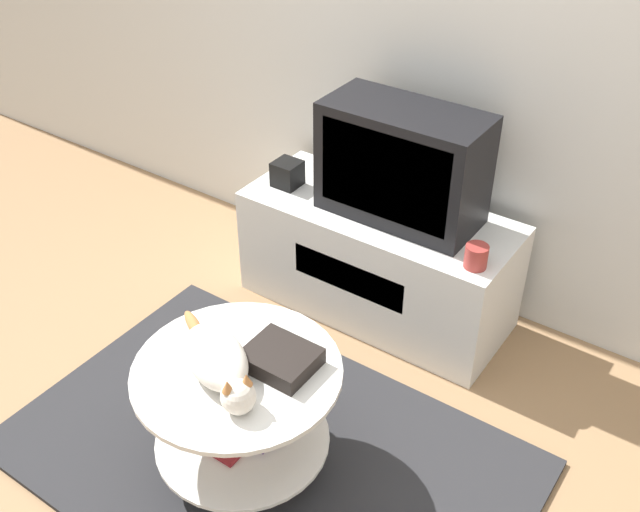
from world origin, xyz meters
name	(u,v)px	position (x,y,z in m)	size (l,w,h in m)	color
ground_plane	(266,457)	(0.00, 0.00, 0.00)	(12.00, 12.00, 0.00)	#93704C
rug	(266,455)	(0.00, 0.00, 0.01)	(1.78, 1.15, 0.02)	#28282B
tv_stand	(377,260)	(-0.13, 0.95, 0.25)	(1.15, 0.48, 0.50)	silver
tv	(403,164)	(-0.05, 0.97, 0.73)	(0.64, 0.31, 0.46)	black
speaker	(287,174)	(-0.56, 0.90, 0.56)	(0.11, 0.11, 0.11)	black
mug	(476,256)	(0.36, 0.81, 0.55)	(0.09, 0.09, 0.09)	#99332D
coffee_table	(240,405)	(-0.03, -0.08, 0.31)	(0.67, 0.67, 0.45)	#B2B2B7
dvd_box	(281,358)	(0.07, 0.02, 0.50)	(0.22, 0.19, 0.06)	black
cat	(218,362)	(-0.06, -0.13, 0.53)	(0.48, 0.30, 0.13)	silver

